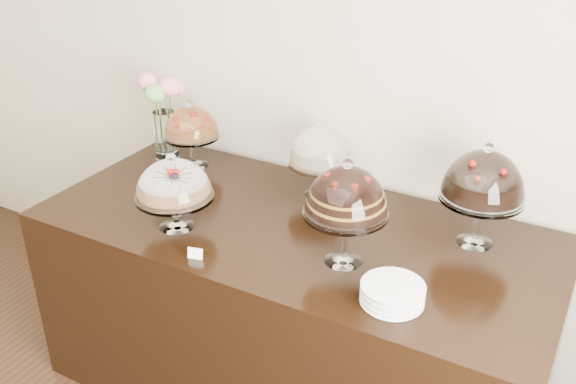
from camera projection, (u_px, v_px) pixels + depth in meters
The scene contains 10 objects.
wall_back at pixel (294, 47), 3.00m from camera, with size 5.00×0.04×3.00m, color #C2B69C.
display_counter at pixel (293, 311), 2.92m from camera, with size 2.20×1.00×0.90m, color black.
cake_stand_sugar_sponge at pixel (173, 183), 2.61m from camera, with size 0.33×0.33×0.34m.
cake_stand_choco_layer at pixel (346, 195), 2.34m from camera, with size 0.32×0.32×0.43m.
cake_stand_cheesecake at pixel (322, 149), 2.86m from camera, with size 0.30×0.30×0.37m.
cake_stand_dark_choco at pixel (484, 180), 2.46m from camera, with size 0.33×0.33×0.43m.
cake_stand_fruit_tart at pixel (191, 125), 3.16m from camera, with size 0.28×0.28×0.35m.
flower_vase at pixel (162, 108), 3.23m from camera, with size 0.26×0.24×0.45m.
plate_stack at pixel (392, 294), 2.22m from camera, with size 0.22×0.22×0.07m.
price_card_left at pixel (195, 253), 2.47m from camera, with size 0.06×0.01×0.04m, color white.
Camera 1 is at (1.42, 0.39, 2.26)m, focal length 40.00 mm.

